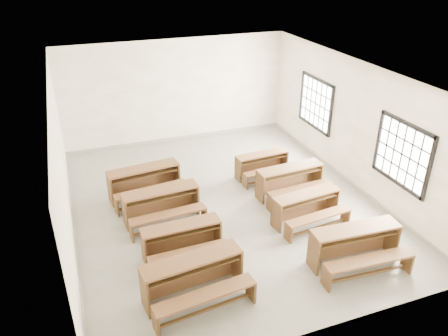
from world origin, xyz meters
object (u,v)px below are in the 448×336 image
object	(u,v)px
desk_set_5	(307,206)
desk_set_6	(291,179)
desk_set_3	(145,180)
desk_set_2	(162,203)
desk_set_1	(182,239)
desk_set_4	(356,244)
desk_set_7	(262,163)
desk_set_0	(194,276)

from	to	relation	value
desk_set_5	desk_set_6	world-z (taller)	desk_set_6
desk_set_3	desk_set_5	world-z (taller)	desk_set_3
desk_set_2	desk_set_6	xyz separation A→B (m)	(3.26, 0.00, -0.00)
desk_set_1	desk_set_6	bearing A→B (deg)	22.52
desk_set_6	desk_set_4	bearing A→B (deg)	-94.89
desk_set_4	desk_set_7	xyz separation A→B (m)	(-0.17, 3.95, -0.08)
desk_set_4	desk_set_7	world-z (taller)	desk_set_4
desk_set_1	desk_set_2	size ratio (longest dim) A/B	0.91
desk_set_0	desk_set_4	size ratio (longest dim) A/B	1.04
desk_set_2	desk_set_0	bearing A→B (deg)	-94.64
desk_set_4	desk_set_1	bearing A→B (deg)	159.64
desk_set_3	desk_set_5	bearing A→B (deg)	-43.05
desk_set_3	desk_set_5	xyz separation A→B (m)	(3.20, -2.36, -0.04)
desk_set_2	desk_set_5	xyz separation A→B (m)	(3.04, -1.19, -0.03)
desk_set_0	desk_set_7	distance (m)	4.85
desk_set_6	desk_set_5	bearing A→B (deg)	-103.97
desk_set_0	desk_set_5	xyz separation A→B (m)	(3.07, 1.42, -0.06)
desk_set_0	desk_set_7	bearing A→B (deg)	44.59
desk_set_4	desk_set_7	bearing A→B (deg)	96.12
desk_set_5	desk_set_7	bearing A→B (deg)	84.27
desk_set_3	desk_set_7	xyz separation A→B (m)	(3.18, -0.01, -0.08)
desk_set_1	desk_set_2	world-z (taller)	desk_set_2
desk_set_0	desk_set_3	size ratio (longest dim) A/B	1.03
desk_set_2	desk_set_3	bearing A→B (deg)	93.69
desk_set_6	desk_set_0	bearing A→B (deg)	-145.14
desk_set_4	desk_set_5	size ratio (longest dim) A/B	1.10
desk_set_5	desk_set_7	distance (m)	2.35
desk_set_0	desk_set_2	distance (m)	2.61
desk_set_2	desk_set_6	bearing A→B (deg)	-3.98
desk_set_4	desk_set_6	bearing A→B (deg)	92.33
desk_set_1	desk_set_4	bearing A→B (deg)	-25.50
desk_set_0	desk_set_7	size ratio (longest dim) A/B	1.26
desk_set_7	desk_set_2	bearing A→B (deg)	-163.01
desk_set_1	desk_set_3	distance (m)	2.59
desk_set_2	desk_set_4	size ratio (longest dim) A/B	0.97
desk_set_4	desk_set_6	size ratio (longest dim) A/B	1.04
desk_set_2	desk_set_7	size ratio (longest dim) A/B	1.18
desk_set_2	desk_set_4	xyz separation A→B (m)	(3.20, -2.79, 0.02)
desk_set_0	desk_set_7	world-z (taller)	desk_set_0
desk_set_5	desk_set_7	size ratio (longest dim) A/B	1.11
desk_set_2	desk_set_7	distance (m)	3.24
desk_set_1	desk_set_5	xyz separation A→B (m)	(2.95, 0.22, 0.00)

